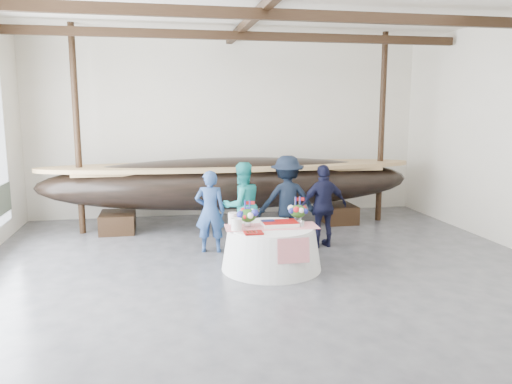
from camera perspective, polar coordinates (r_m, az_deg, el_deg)
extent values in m
cube|color=#3D3D42|center=(7.54, 3.41, -11.77)|extent=(10.00, 12.00, 0.01)
cube|color=silver|center=(12.93, -3.10, 7.38)|extent=(10.00, 0.02, 4.50)
cube|color=black|center=(8.61, 1.10, 19.66)|extent=(9.80, 0.12, 0.18)
cube|color=black|center=(11.04, -1.72, 17.42)|extent=(9.80, 0.12, 0.18)
cylinder|color=black|center=(11.44, -19.78, 6.55)|extent=(0.14, 0.14, 4.50)
cylinder|color=black|center=(12.47, 14.16, 7.02)|extent=(0.14, 0.14, 4.50)
cube|color=black|center=(11.62, -15.52, -3.34)|extent=(0.76, 0.97, 0.43)
cube|color=black|center=(12.31, 9.30, -2.39)|extent=(0.76, 0.97, 0.43)
ellipsoid|color=black|center=(11.54, -2.77, 1.01)|extent=(8.64, 1.73, 1.19)
cube|color=#9E7A4C|center=(11.49, -2.78, 2.61)|extent=(6.91, 1.13, 0.06)
cone|color=silver|center=(8.64, 1.76, -6.46)|extent=(1.72, 1.72, 0.71)
cylinder|color=silver|center=(8.55, 1.77, -4.11)|extent=(1.46, 1.46, 0.04)
cube|color=red|center=(8.54, 1.78, -3.96)|extent=(1.61, 0.63, 0.01)
cube|color=white|center=(8.59, 2.74, -3.68)|extent=(0.60, 0.40, 0.07)
cylinder|color=white|center=(8.27, -2.25, -3.73)|extent=(0.18, 0.18, 0.20)
cylinder|color=white|center=(8.72, -2.61, -3.03)|extent=(0.18, 0.18, 0.20)
cube|color=maroon|center=(8.07, -0.29, -4.69)|extent=(0.30, 0.24, 0.03)
cone|color=silver|center=(8.54, 5.29, -3.61)|extent=(0.09, 0.09, 0.12)
imported|color=navy|center=(9.56, -5.26, -2.23)|extent=(0.63, 0.47, 1.58)
imported|color=teal|center=(9.75, -1.64, -1.58)|extent=(0.99, 0.87, 1.71)
imported|color=black|center=(10.05, 3.57, -0.97)|extent=(1.19, 0.70, 1.81)
imported|color=black|center=(9.96, 7.74, -1.60)|extent=(1.00, 0.50, 1.65)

